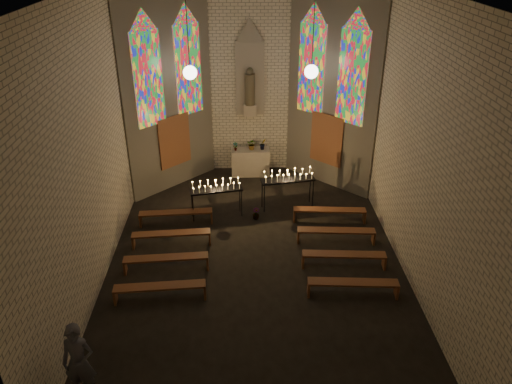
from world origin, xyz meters
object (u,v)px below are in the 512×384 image
altar (251,162)px  visitor (79,362)px  votive_stand_left (216,188)px  aisle_flower_pot (256,214)px  votive_stand_right (288,177)px

altar → visitor: (-3.50, -9.89, 0.37)m
votive_stand_left → visitor: (-2.36, -6.83, -0.17)m
visitor → aisle_flower_pot: bearing=64.5°
votive_stand_right → visitor: (-4.66, -7.35, -0.23)m
altar → visitor: bearing=-109.5°
altar → votive_stand_right: votive_stand_right is taller
votive_stand_left → votive_stand_right: 2.35m
altar → visitor: 10.50m
altar → votive_stand_left: bearing=-110.4°
visitor → altar: bearing=73.5°
altar → votive_stand_left: votive_stand_left is taller
altar → votive_stand_right: (1.16, -2.54, 0.60)m
aisle_flower_pot → visitor: bearing=-118.5°
aisle_flower_pot → visitor: 7.57m
aisle_flower_pot → visitor: visitor is taller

